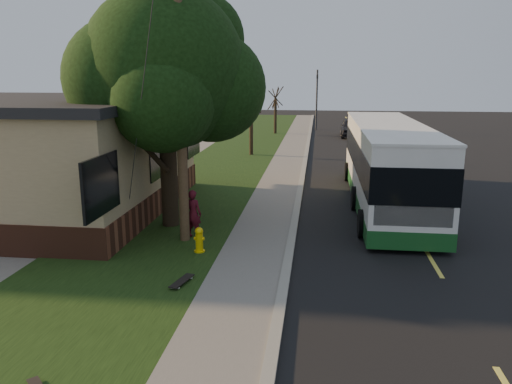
% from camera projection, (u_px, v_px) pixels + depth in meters
% --- Properties ---
extents(ground, '(120.00, 120.00, 0.00)m').
position_uv_depth(ground, '(289.00, 258.00, 14.21)').
color(ground, black).
rests_on(ground, ground).
extents(road, '(8.00, 80.00, 0.01)m').
position_uv_depth(road, '(387.00, 186.00, 23.38)').
color(road, black).
rests_on(road, ground).
extents(curb, '(0.25, 80.00, 0.12)m').
position_uv_depth(curb, '(301.00, 182.00, 23.85)').
color(curb, gray).
rests_on(curb, ground).
extents(sidewalk, '(2.00, 80.00, 0.08)m').
position_uv_depth(sidewalk, '(281.00, 182.00, 23.97)').
color(sidewalk, slate).
rests_on(sidewalk, ground).
extents(grass_verge, '(5.00, 80.00, 0.07)m').
position_uv_depth(grass_verge, '(209.00, 180.00, 24.40)').
color(grass_verge, black).
rests_on(grass_verge, ground).
extents(building_lot, '(15.00, 80.00, 0.04)m').
position_uv_depth(building_lot, '(19.00, 176.00, 25.61)').
color(building_lot, slate).
rests_on(building_lot, ground).
extents(fire_hydrant, '(0.32, 0.32, 0.74)m').
position_uv_depth(fire_hydrant, '(199.00, 240.00, 14.42)').
color(fire_hydrant, yellow).
rests_on(fire_hydrant, grass_verge).
extents(utility_pole, '(2.86, 3.21, 9.07)m').
position_uv_depth(utility_pole, '(180.00, 91.00, 14.50)').
color(utility_pole, '#473321').
rests_on(utility_pole, ground).
extents(leafy_tree, '(6.30, 6.00, 7.80)m').
position_uv_depth(leafy_tree, '(167.00, 72.00, 16.08)').
color(leafy_tree, black).
rests_on(leafy_tree, grass_verge).
extents(bare_tree_near, '(1.38, 1.21, 4.31)m').
position_uv_depth(bare_tree_near, '(251.00, 122.00, 31.51)').
color(bare_tree_near, black).
rests_on(bare_tree_near, grass_verge).
extents(bare_tree_far, '(1.38, 1.21, 4.03)m').
position_uv_depth(bare_tree_far, '(275.00, 111.00, 43.07)').
color(bare_tree_far, black).
rests_on(bare_tree_far, grass_verge).
extents(traffic_signal, '(0.18, 0.22, 5.50)m').
position_uv_depth(traffic_signal, '(317.00, 96.00, 46.25)').
color(traffic_signal, '#2D2D30').
rests_on(traffic_signal, ground).
extents(transit_bus, '(2.76, 11.97, 3.24)m').
position_uv_depth(transit_bus, '(387.00, 162.00, 19.66)').
color(transit_bus, silver).
rests_on(transit_bus, ground).
extents(skateboarder, '(0.63, 0.49, 1.53)m').
position_uv_depth(skateboarder, '(193.00, 214.00, 15.64)').
color(skateboarder, '#490E1A').
rests_on(skateboarder, grass_verge).
extents(skateboard_main, '(0.44, 0.95, 0.09)m').
position_uv_depth(skateboard_main, '(182.00, 281.00, 12.28)').
color(skateboard_main, black).
rests_on(skateboard_main, grass_verge).
extents(dumpster, '(1.62, 1.41, 1.24)m').
position_uv_depth(dumpster, '(127.00, 172.00, 23.18)').
color(dumpster, '#133218').
rests_on(dumpster, building_lot).
extents(distant_car, '(1.95, 4.58, 1.54)m').
position_uv_depth(distant_car, '(352.00, 127.00, 41.53)').
color(distant_car, black).
rests_on(distant_car, ground).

